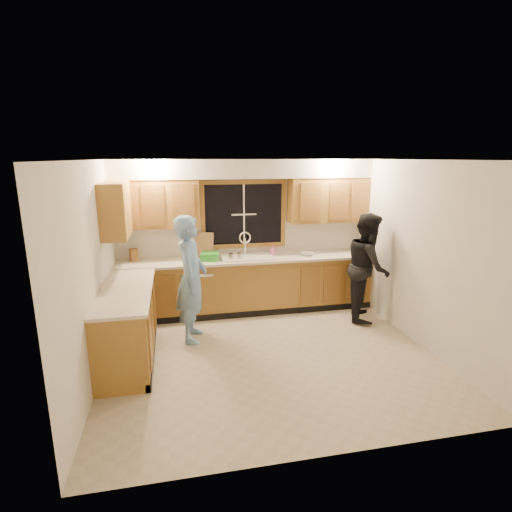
{
  "coord_description": "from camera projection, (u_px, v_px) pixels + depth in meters",
  "views": [
    {
      "loc": [
        -1.15,
        -4.66,
        2.53
      ],
      "look_at": [
        -0.05,
        0.65,
        1.18
      ],
      "focal_mm": 28.0,
      "sensor_mm": 36.0,
      "label": 1
    }
  ],
  "objects": [
    {
      "name": "upper_cabinets_left",
      "position": [
        155.0,
        204.0,
        6.2
      ],
      "size": [
        1.35,
        0.33,
        0.75
      ],
      "primitive_type": "cube",
      "color": "olive",
      "rests_on": "wall_back"
    },
    {
      "name": "countertop_left",
      "position": [
        126.0,
        290.0,
        5.03
      ],
      "size": [
        0.63,
        1.9,
        0.04
      ],
      "primitive_type": "cube",
      "color": "beige",
      "rests_on": "base_cabinets_left"
    },
    {
      "name": "soffit",
      "position": [
        245.0,
        169.0,
        6.34
      ],
      "size": [
        4.2,
        0.35,
        0.3
      ],
      "primitive_type": "cube",
      "color": "silver",
      "rests_on": "wall_back"
    },
    {
      "name": "ceiling",
      "position": [
        271.0,
        160.0,
        4.67
      ],
      "size": [
        4.2,
        4.2,
        0.0
      ],
      "primitive_type": "plane",
      "rotation": [
        3.14,
        0.0,
        0.0
      ],
      "color": "white"
    },
    {
      "name": "window_frame",
      "position": [
        244.0,
        214.0,
        6.68
      ],
      "size": [
        1.44,
        0.03,
        1.14
      ],
      "color": "black",
      "rests_on": "wall_back"
    },
    {
      "name": "base_cabinets_back",
      "position": [
        247.0,
        286.0,
        6.68
      ],
      "size": [
        4.2,
        0.6,
        0.88
      ],
      "primitive_type": "cube",
      "color": "olive",
      "rests_on": "ground"
    },
    {
      "name": "upper_cabinets_return",
      "position": [
        116.0,
        210.0,
        5.51
      ],
      "size": [
        0.33,
        0.9,
        0.75
      ],
      "primitive_type": "cube",
      "color": "olive",
      "rests_on": "wall_left"
    },
    {
      "name": "dish_crate",
      "position": [
        210.0,
        256.0,
        6.4
      ],
      "size": [
        0.32,
        0.3,
        0.13
      ],
      "primitive_type": "cube",
      "rotation": [
        0.0,
        0.0,
        -0.22
      ],
      "color": "#289125",
      "rests_on": "countertop_back"
    },
    {
      "name": "wall_right",
      "position": [
        422.0,
        255.0,
        5.38
      ],
      "size": [
        0.0,
        3.8,
        3.8
      ],
      "primitive_type": "plane",
      "rotation": [
        1.57,
        0.0,
        -1.57
      ],
      "color": "silver",
      "rests_on": "ground"
    },
    {
      "name": "soap_bottle",
      "position": [
        273.0,
        250.0,
        6.75
      ],
      "size": [
        0.1,
        0.1,
        0.17
      ],
      "primitive_type": "imported",
      "rotation": [
        0.0,
        0.0,
        -0.35
      ],
      "color": "#D85290",
      "rests_on": "countertop_back"
    },
    {
      "name": "stove",
      "position": [
        123.0,
        343.0,
        4.59
      ],
      "size": [
        0.58,
        0.75,
        0.9
      ],
      "primitive_type": "cube",
      "color": "white",
      "rests_on": "floor"
    },
    {
      "name": "woman",
      "position": [
        368.0,
        267.0,
        6.29
      ],
      "size": [
        0.91,
        1.01,
        1.7
      ],
      "primitive_type": "imported",
      "rotation": [
        0.0,
        0.0,
        1.18
      ],
      "color": "black",
      "rests_on": "floor"
    },
    {
      "name": "sink",
      "position": [
        247.0,
        261.0,
        6.58
      ],
      "size": [
        0.86,
        0.52,
        0.57
      ],
      "color": "white",
      "rests_on": "countertop_back"
    },
    {
      "name": "man",
      "position": [
        191.0,
        279.0,
        5.53
      ],
      "size": [
        0.53,
        0.71,
        1.78
      ],
      "primitive_type": "imported",
      "rotation": [
        0.0,
        0.0,
        1.4
      ],
      "color": "#6D9BCE",
      "rests_on": "floor"
    },
    {
      "name": "base_cabinets_left",
      "position": [
        128.0,
        324.0,
        5.14
      ],
      "size": [
        0.6,
        1.9,
        0.88
      ],
      "primitive_type": "cube",
      "color": "olive",
      "rests_on": "ground"
    },
    {
      "name": "wall_left",
      "position": [
        92.0,
        273.0,
        4.55
      ],
      "size": [
        0.0,
        3.8,
        3.8
      ],
      "primitive_type": "plane",
      "rotation": [
        1.57,
        0.0,
        1.57
      ],
      "color": "silver",
      "rests_on": "ground"
    },
    {
      "name": "wall_back",
      "position": [
        244.0,
        235.0,
        6.77
      ],
      "size": [
        4.2,
        0.0,
        4.2
      ],
      "primitive_type": "plane",
      "rotation": [
        1.57,
        0.0,
        0.0
      ],
      "color": "silver",
      "rests_on": "ground"
    },
    {
      "name": "bowl",
      "position": [
        307.0,
        254.0,
        6.73
      ],
      "size": [
        0.26,
        0.26,
        0.05
      ],
      "primitive_type": "imported",
      "rotation": [
        0.0,
        0.0,
        -0.27
      ],
      "color": "silver",
      "rests_on": "countertop_back"
    },
    {
      "name": "upper_cabinets_right",
      "position": [
        328.0,
        200.0,
        6.76
      ],
      "size": [
        1.35,
        0.33,
        0.75
      ],
      "primitive_type": "cube",
      "color": "olive",
      "rests_on": "wall_back"
    },
    {
      "name": "cutting_board",
      "position": [
        204.0,
        245.0,
        6.56
      ],
      "size": [
        0.33,
        0.22,
        0.41
      ],
      "primitive_type": "cube",
      "rotation": [
        -0.21,
        0.0,
        -0.4
      ],
      "color": "tan",
      "rests_on": "countertop_back"
    },
    {
      "name": "can_left",
      "position": [
        231.0,
        257.0,
        6.35
      ],
      "size": [
        0.09,
        0.09,
        0.13
      ],
      "primitive_type": "cylinder",
      "rotation": [
        0.0,
        0.0,
        -0.29
      ],
      "color": "#BBB090",
      "rests_on": "countertop_back"
    },
    {
      "name": "can_right",
      "position": [
        239.0,
        256.0,
        6.43
      ],
      "size": [
        0.07,
        0.07,
        0.11
      ],
      "primitive_type": "cylinder",
      "rotation": [
        0.0,
        0.0,
        -0.08
      ],
      "color": "#BBB090",
      "rests_on": "countertop_back"
    },
    {
      "name": "knife_block",
      "position": [
        134.0,
        255.0,
        6.35
      ],
      "size": [
        0.14,
        0.13,
        0.2
      ],
      "primitive_type": "cube",
      "rotation": [
        0.0,
        0.0,
        0.52
      ],
      "color": "#8E5E27",
      "rests_on": "countertop_back"
    },
    {
      "name": "countertop_back",
      "position": [
        247.0,
        259.0,
        6.56
      ],
      "size": [
        4.2,
        0.63,
        0.04
      ],
      "primitive_type": "cube",
      "color": "beige",
      "rests_on": "base_cabinets_back"
    },
    {
      "name": "dishwasher",
      "position": [
        196.0,
        291.0,
        6.51
      ],
      "size": [
        0.6,
        0.56,
        0.82
      ],
      "primitive_type": "cube",
      "color": "white",
      "rests_on": "floor"
    },
    {
      "name": "floor",
      "position": [
        270.0,
        354.0,
        5.27
      ],
      "size": [
        4.2,
        4.2,
        0.0
      ],
      "primitive_type": "plane",
      "color": "#B6A78C",
      "rests_on": "ground"
    }
  ]
}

